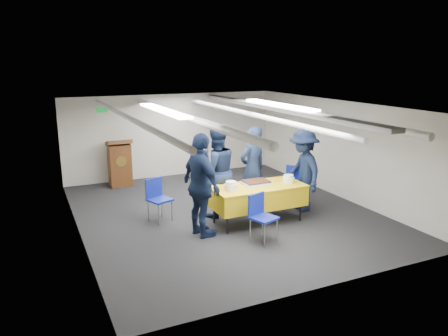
{
  "coord_description": "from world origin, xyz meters",
  "views": [
    {
      "loc": [
        -3.75,
        -8.11,
        3.21
      ],
      "look_at": [
        -0.11,
        -0.2,
        1.05
      ],
      "focal_mm": 35.0,
      "sensor_mm": 36.0,
      "label": 1
    }
  ],
  "objects_px": {
    "serving_table": "(258,196)",
    "sailor_a": "(253,169)",
    "chair_left": "(157,195)",
    "chair_right": "(293,181)",
    "sheet_cake": "(256,183)",
    "sailor_d": "(303,171)",
    "chair_near": "(260,213)",
    "sailor_b": "(216,171)",
    "sailor_c": "(201,186)",
    "podium": "(120,163)"
  },
  "relations": [
    {
      "from": "sheet_cake",
      "to": "sailor_b",
      "type": "height_order",
      "value": "sailor_b"
    },
    {
      "from": "serving_table",
      "to": "sheet_cake",
      "type": "distance_m",
      "value": 0.26
    },
    {
      "from": "serving_table",
      "to": "chair_right",
      "type": "distance_m",
      "value": 1.47
    },
    {
      "from": "sailor_a",
      "to": "sheet_cake",
      "type": "bearing_deg",
      "value": 53.28
    },
    {
      "from": "sailor_d",
      "to": "sailor_c",
      "type": "bearing_deg",
      "value": -74.02
    },
    {
      "from": "chair_left",
      "to": "sailor_d",
      "type": "distance_m",
      "value": 3.15
    },
    {
      "from": "serving_table",
      "to": "sheet_cake",
      "type": "relative_size",
      "value": 3.57
    },
    {
      "from": "chair_left",
      "to": "sailor_a",
      "type": "distance_m",
      "value": 2.12
    },
    {
      "from": "sheet_cake",
      "to": "sailor_c",
      "type": "distance_m",
      "value": 1.31
    },
    {
      "from": "serving_table",
      "to": "chair_left",
      "type": "height_order",
      "value": "chair_left"
    },
    {
      "from": "sailor_b",
      "to": "sailor_d",
      "type": "bearing_deg",
      "value": 167.15
    },
    {
      "from": "sailor_c",
      "to": "chair_near",
      "type": "bearing_deg",
      "value": -135.26
    },
    {
      "from": "sailor_c",
      "to": "sailor_b",
      "type": "bearing_deg",
      "value": -46.3
    },
    {
      "from": "chair_right",
      "to": "sailor_c",
      "type": "distance_m",
      "value": 2.77
    },
    {
      "from": "serving_table",
      "to": "sailor_a",
      "type": "xyz_separation_m",
      "value": [
        0.26,
        0.71,
        0.37
      ]
    },
    {
      "from": "chair_near",
      "to": "sailor_d",
      "type": "distance_m",
      "value": 2.0
    },
    {
      "from": "chair_left",
      "to": "sailor_d",
      "type": "xyz_separation_m",
      "value": [
        3.05,
        -0.73,
        0.36
      ]
    },
    {
      "from": "chair_near",
      "to": "chair_right",
      "type": "relative_size",
      "value": 1.0
    },
    {
      "from": "sailor_c",
      "to": "sailor_a",
      "type": "bearing_deg",
      "value": -68.91
    },
    {
      "from": "podium",
      "to": "sailor_a",
      "type": "height_order",
      "value": "sailor_a"
    },
    {
      "from": "chair_left",
      "to": "sailor_c",
      "type": "relative_size",
      "value": 0.45
    },
    {
      "from": "chair_right",
      "to": "sailor_c",
      "type": "xyz_separation_m",
      "value": [
        -2.58,
        -0.88,
        0.44
      ]
    },
    {
      "from": "serving_table",
      "to": "chair_near",
      "type": "relative_size",
      "value": 2.17
    },
    {
      "from": "sailor_d",
      "to": "sheet_cake",
      "type": "bearing_deg",
      "value": -75.31
    },
    {
      "from": "chair_left",
      "to": "sheet_cake",
      "type": "bearing_deg",
      "value": -26.86
    },
    {
      "from": "serving_table",
      "to": "sailor_c",
      "type": "height_order",
      "value": "sailor_c"
    },
    {
      "from": "serving_table",
      "to": "podium",
      "type": "distance_m",
      "value": 4.31
    },
    {
      "from": "serving_table",
      "to": "podium",
      "type": "height_order",
      "value": "podium"
    },
    {
      "from": "chair_near",
      "to": "sailor_a",
      "type": "relative_size",
      "value": 0.47
    },
    {
      "from": "chair_near",
      "to": "chair_left",
      "type": "relative_size",
      "value": 1.0
    },
    {
      "from": "chair_near",
      "to": "chair_left",
      "type": "xyz_separation_m",
      "value": [
        -1.4,
        1.8,
        0.0
      ]
    },
    {
      "from": "chair_left",
      "to": "sailor_b",
      "type": "xyz_separation_m",
      "value": [
        1.2,
        -0.27,
        0.43
      ]
    },
    {
      "from": "chair_near",
      "to": "sailor_d",
      "type": "bearing_deg",
      "value": 33.09
    },
    {
      "from": "chair_near",
      "to": "chair_right",
      "type": "distance_m",
      "value": 2.29
    },
    {
      "from": "serving_table",
      "to": "chair_left",
      "type": "bearing_deg",
      "value": 151.65
    },
    {
      "from": "sailor_a",
      "to": "sailor_d",
      "type": "relative_size",
      "value": 1.04
    },
    {
      "from": "podium",
      "to": "chair_left",
      "type": "distance_m",
      "value": 2.87
    },
    {
      "from": "podium",
      "to": "chair_near",
      "type": "height_order",
      "value": "podium"
    },
    {
      "from": "sailor_d",
      "to": "chair_left",
      "type": "bearing_deg",
      "value": -96.97
    },
    {
      "from": "serving_table",
      "to": "chair_right",
      "type": "bearing_deg",
      "value": 28.44
    },
    {
      "from": "serving_table",
      "to": "sailor_c",
      "type": "bearing_deg",
      "value": -172.12
    },
    {
      "from": "chair_left",
      "to": "sailor_b",
      "type": "bearing_deg",
      "value": -12.57
    },
    {
      "from": "sailor_d",
      "to": "chair_near",
      "type": "bearing_deg",
      "value": -50.46
    },
    {
      "from": "chair_right",
      "to": "podium",
      "type": "bearing_deg",
      "value": 136.2
    },
    {
      "from": "sailor_b",
      "to": "chair_right",
      "type": "bearing_deg",
      "value": -179.05
    },
    {
      "from": "sailor_b",
      "to": "podium",
      "type": "bearing_deg",
      "value": -65.36
    },
    {
      "from": "sailor_a",
      "to": "sailor_d",
      "type": "bearing_deg",
      "value": 140.74
    },
    {
      "from": "sheet_cake",
      "to": "chair_near",
      "type": "distance_m",
      "value": 1.02
    },
    {
      "from": "serving_table",
      "to": "sheet_cake",
      "type": "height_order",
      "value": "sheet_cake"
    },
    {
      "from": "sailor_a",
      "to": "podium",
      "type": "bearing_deg",
      "value": -68.42
    }
  ]
}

